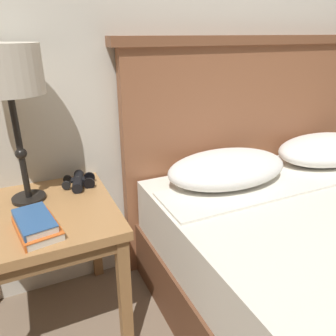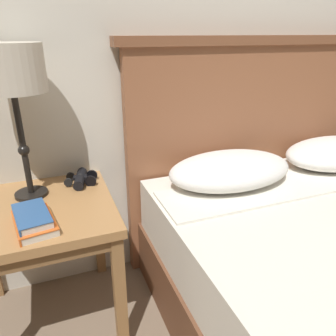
% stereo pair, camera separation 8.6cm
% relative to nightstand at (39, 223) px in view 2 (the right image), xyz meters
% --- Properties ---
extents(wall_back, '(8.00, 0.06, 2.60)m').
position_rel_nightstand_xyz_m(wall_back, '(0.70, 0.29, 0.80)').
color(wall_back, beige).
rests_on(wall_back, ground_plane).
extents(nightstand, '(0.58, 0.58, 0.58)m').
position_rel_nightstand_xyz_m(nightstand, '(0.00, 0.00, 0.00)').
color(nightstand, '#AD7A47').
rests_on(nightstand, ground_plane).
extents(table_lamp, '(0.25, 0.25, 0.59)m').
position_rel_nightstand_xyz_m(table_lamp, '(-0.02, 0.10, 0.56)').
color(table_lamp, black).
rests_on(table_lamp, nightstand).
extents(book_on_nightstand, '(0.16, 0.23, 0.03)m').
position_rel_nightstand_xyz_m(book_on_nightstand, '(-0.01, -0.16, 0.09)').
color(book_on_nightstand, silver).
rests_on(book_on_nightstand, nightstand).
extents(book_stacked_on_top, '(0.14, 0.21, 0.03)m').
position_rel_nightstand_xyz_m(book_stacked_on_top, '(-0.01, -0.15, 0.12)').
color(book_stacked_on_top, silver).
rests_on(book_stacked_on_top, book_on_nightstand).
extents(binoculars_pair, '(0.15, 0.16, 0.05)m').
position_rel_nightstand_xyz_m(binoculars_pair, '(0.19, 0.15, 0.10)').
color(binoculars_pair, black).
rests_on(binoculars_pair, nightstand).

